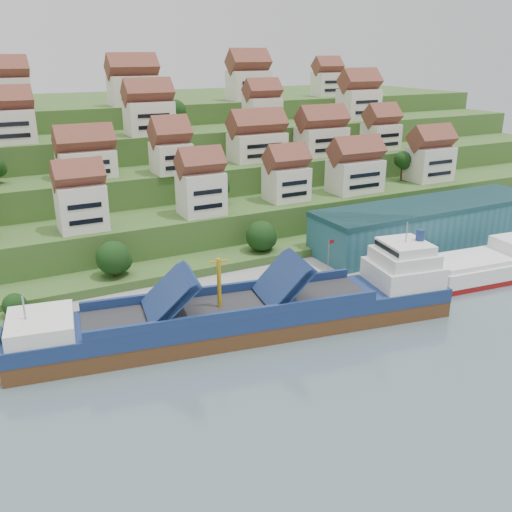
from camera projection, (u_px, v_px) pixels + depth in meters
ground at (275, 325)px, 101.06m from camera, size 300.00×300.00×0.00m
quay at (322, 273)px, 121.92m from camera, size 180.00×14.00×2.20m
hillside at (117, 167)px, 183.67m from camera, size 260.00×128.00×31.00m
hillside_village at (165, 141)px, 144.30m from camera, size 157.10×61.30×28.95m
hillside_trees at (165, 194)px, 128.78m from camera, size 141.97×59.67×30.59m
warehouse at (430, 223)px, 135.50m from camera, size 60.00×15.00×10.00m
flagpole at (329, 256)px, 114.97m from camera, size 1.28×0.16×8.00m
cargo_ship at (254, 314)px, 97.90m from camera, size 76.70×23.96×16.78m
second_ship at (490, 266)px, 121.62m from camera, size 30.30×13.73×8.52m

